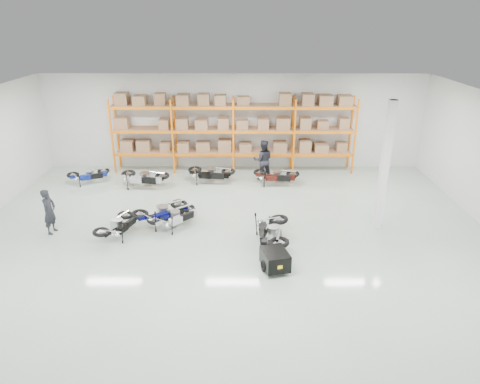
{
  "coord_description": "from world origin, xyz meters",
  "views": [
    {
      "loc": [
        0.43,
        -13.09,
        6.99
      ],
      "look_at": [
        0.34,
        1.05,
        1.1
      ],
      "focal_mm": 32.0,
      "sensor_mm": 36.0,
      "label": 1
    }
  ],
  "objects_px": {
    "moto_back_d": "(276,173)",
    "moto_back_b": "(143,174)",
    "moto_silver_left": "(175,213)",
    "trailer": "(275,259)",
    "moto_touring_right": "(272,227)",
    "person_left": "(49,212)",
    "moto_blue_centre": "(162,209)",
    "moto_back_a": "(89,172)",
    "moto_black_far_left": "(118,222)",
    "moto_back_c": "(210,170)",
    "person_back": "(263,160)"
  },
  "relations": [
    {
      "from": "moto_blue_centre",
      "to": "moto_silver_left",
      "type": "relative_size",
      "value": 1.11
    },
    {
      "from": "moto_touring_right",
      "to": "person_left",
      "type": "distance_m",
      "value": 7.56
    },
    {
      "from": "moto_silver_left",
      "to": "moto_back_d",
      "type": "height_order",
      "value": "moto_back_d"
    },
    {
      "from": "person_left",
      "to": "person_back",
      "type": "height_order",
      "value": "person_back"
    },
    {
      "from": "person_left",
      "to": "moto_silver_left",
      "type": "bearing_deg",
      "value": -74.72
    },
    {
      "from": "moto_silver_left",
      "to": "moto_touring_right",
      "type": "distance_m",
      "value": 3.54
    },
    {
      "from": "trailer",
      "to": "moto_back_c",
      "type": "xyz_separation_m",
      "value": [
        -2.39,
        7.16,
        0.2
      ]
    },
    {
      "from": "moto_blue_centre",
      "to": "moto_back_a",
      "type": "bearing_deg",
      "value": 9.77
    },
    {
      "from": "moto_blue_centre",
      "to": "person_left",
      "type": "height_order",
      "value": "person_left"
    },
    {
      "from": "moto_back_a",
      "to": "person_back",
      "type": "xyz_separation_m",
      "value": [
        7.78,
        0.48,
        0.44
      ]
    },
    {
      "from": "moto_blue_centre",
      "to": "moto_back_d",
      "type": "height_order",
      "value": "moto_blue_centre"
    },
    {
      "from": "moto_black_far_left",
      "to": "moto_back_c",
      "type": "height_order",
      "value": "moto_back_c"
    },
    {
      "from": "moto_silver_left",
      "to": "moto_black_far_left",
      "type": "bearing_deg",
      "value": 65.07
    },
    {
      "from": "moto_black_far_left",
      "to": "moto_back_b",
      "type": "distance_m",
      "value": 4.43
    },
    {
      "from": "person_left",
      "to": "moto_black_far_left",
      "type": "bearing_deg",
      "value": -85.43
    },
    {
      "from": "moto_back_d",
      "to": "moto_back_b",
      "type": "bearing_deg",
      "value": 100.73
    },
    {
      "from": "moto_touring_right",
      "to": "moto_silver_left",
      "type": "bearing_deg",
      "value": 164.55
    },
    {
      "from": "moto_back_b",
      "to": "moto_back_d",
      "type": "xyz_separation_m",
      "value": [
        5.8,
        0.35,
        -0.04
      ]
    },
    {
      "from": "moto_back_a",
      "to": "moto_back_b",
      "type": "relative_size",
      "value": 0.84
    },
    {
      "from": "moto_silver_left",
      "to": "person_back",
      "type": "relative_size",
      "value": 0.91
    },
    {
      "from": "person_left",
      "to": "trailer",
      "type": "bearing_deg",
      "value": -98.29
    },
    {
      "from": "moto_silver_left",
      "to": "moto_back_d",
      "type": "bearing_deg",
      "value": -87.7
    },
    {
      "from": "person_back",
      "to": "trailer",
      "type": "bearing_deg",
      "value": 88.38
    },
    {
      "from": "moto_back_c",
      "to": "moto_back_a",
      "type": "bearing_deg",
      "value": 99.29
    },
    {
      "from": "moto_silver_left",
      "to": "moto_back_a",
      "type": "bearing_deg",
      "value": 1.8
    },
    {
      "from": "moto_blue_centre",
      "to": "moto_back_d",
      "type": "relative_size",
      "value": 1.05
    },
    {
      "from": "moto_back_d",
      "to": "person_left",
      "type": "relative_size",
      "value": 1.1
    },
    {
      "from": "moto_touring_right",
      "to": "moto_back_b",
      "type": "distance_m",
      "value": 7.25
    },
    {
      "from": "moto_back_d",
      "to": "moto_black_far_left",
      "type": "bearing_deg",
      "value": 137.33
    },
    {
      "from": "moto_touring_right",
      "to": "moto_back_d",
      "type": "relative_size",
      "value": 1.09
    },
    {
      "from": "moto_back_c",
      "to": "moto_back_d",
      "type": "xyz_separation_m",
      "value": [
        2.92,
        -0.24,
        -0.03
      ]
    },
    {
      "from": "moto_back_c",
      "to": "moto_silver_left",
      "type": "bearing_deg",
      "value": 176.06
    },
    {
      "from": "moto_back_a",
      "to": "person_back",
      "type": "bearing_deg",
      "value": -110.19
    },
    {
      "from": "person_left",
      "to": "person_back",
      "type": "relative_size",
      "value": 0.86
    },
    {
      "from": "moto_silver_left",
      "to": "moto_back_c",
      "type": "bearing_deg",
      "value": -56.81
    },
    {
      "from": "moto_blue_centre",
      "to": "moto_back_b",
      "type": "height_order",
      "value": "moto_back_b"
    },
    {
      "from": "trailer",
      "to": "moto_back_b",
      "type": "xyz_separation_m",
      "value": [
        -5.28,
        6.57,
        0.21
      ]
    },
    {
      "from": "moto_blue_centre",
      "to": "moto_back_d",
      "type": "xyz_separation_m",
      "value": [
        4.35,
        3.85,
        -0.03
      ]
    },
    {
      "from": "trailer",
      "to": "moto_back_b",
      "type": "distance_m",
      "value": 8.43
    },
    {
      "from": "moto_back_b",
      "to": "person_left",
      "type": "distance_m",
      "value": 4.81
    },
    {
      "from": "trailer",
      "to": "moto_black_far_left",
      "type": "bearing_deg",
      "value": 142.6
    },
    {
      "from": "moto_back_c",
      "to": "person_left",
      "type": "bearing_deg",
      "value": 141.55
    },
    {
      "from": "moto_silver_left",
      "to": "moto_black_far_left",
      "type": "relative_size",
      "value": 1.02
    },
    {
      "from": "moto_silver_left",
      "to": "moto_touring_right",
      "type": "bearing_deg",
      "value": -154.31
    },
    {
      "from": "moto_touring_right",
      "to": "person_back",
      "type": "distance_m",
      "value": 5.95
    },
    {
      "from": "moto_blue_centre",
      "to": "moto_black_far_left",
      "type": "bearing_deg",
      "value": 89.53
    },
    {
      "from": "moto_touring_right",
      "to": "moto_back_d",
      "type": "height_order",
      "value": "moto_touring_right"
    },
    {
      "from": "moto_back_a",
      "to": "person_left",
      "type": "distance_m",
      "value": 4.76
    },
    {
      "from": "moto_silver_left",
      "to": "moto_back_b",
      "type": "bearing_deg",
      "value": -17.41
    },
    {
      "from": "trailer",
      "to": "moto_silver_left",
      "type": "bearing_deg",
      "value": 125.22
    }
  ]
}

